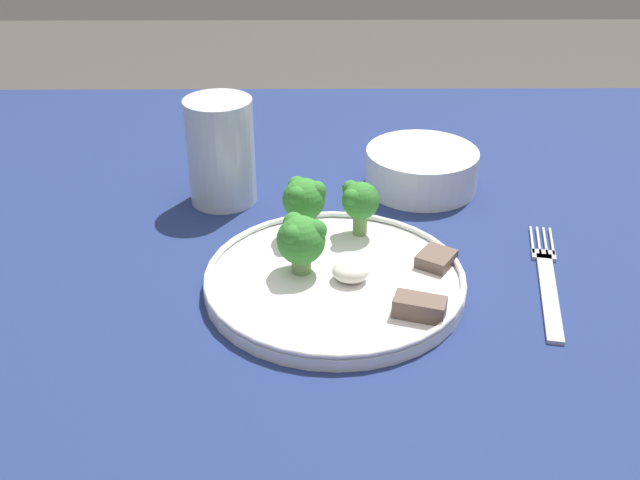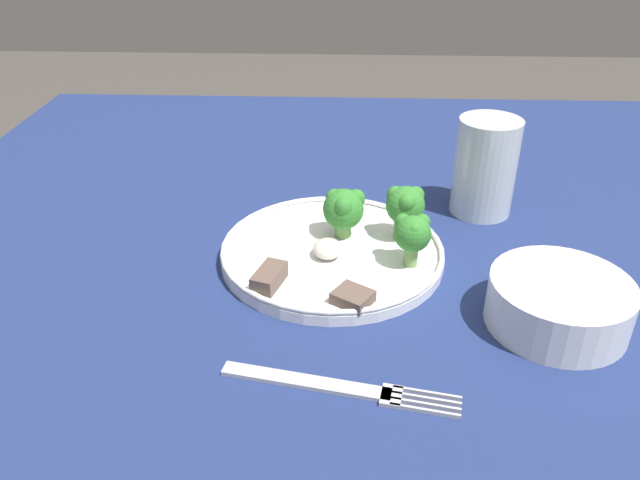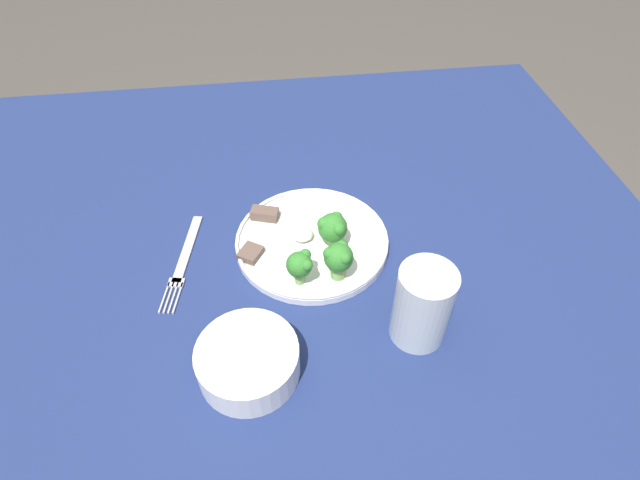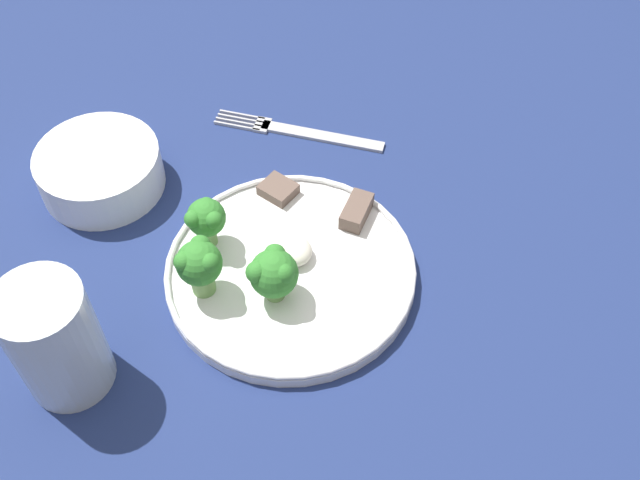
{
  "view_description": "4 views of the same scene",
  "coord_description": "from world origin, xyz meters",
  "views": [
    {
      "loc": [
        -0.05,
        -0.61,
        1.14
      ],
      "look_at": [
        -0.04,
        -0.0,
        0.79
      ],
      "focal_mm": 42.0,
      "sensor_mm": 36.0,
      "label": 1
    },
    {
      "loc": [
        0.57,
        0.0,
        1.11
      ],
      "look_at": [
        -0.01,
        -0.02,
        0.77
      ],
      "focal_mm": 35.0,
      "sensor_mm": 36.0,
      "label": 2
    },
    {
      "loc": [
        0.03,
        0.55,
        1.33
      ],
      "look_at": [
        -0.04,
        0.0,
        0.76
      ],
      "focal_mm": 28.0,
      "sensor_mm": 36.0,
      "label": 3
    },
    {
      "loc": [
        -0.46,
        -0.07,
        1.34
      ],
      "look_at": [
        -0.0,
        -0.04,
        0.77
      ],
      "focal_mm": 42.0,
      "sensor_mm": 36.0,
      "label": 4
    }
  ],
  "objects": [
    {
      "name": "broccoli_floret_back_left",
      "position": [
        -0.06,
        0.07,
        0.79
      ],
      "size": [
        0.04,
        0.04,
        0.06
      ],
      "color": "#709E56",
      "rests_on": "dinner_plate"
    },
    {
      "name": "meat_slice_middle_slice",
      "position": [
        0.07,
        0.01,
        0.76
      ],
      "size": [
        0.05,
        0.05,
        0.01
      ],
      "color": "brown",
      "rests_on": "dinner_plate"
    },
    {
      "name": "cream_bowl",
      "position": [
        0.08,
        0.2,
        0.76
      ],
      "size": [
        0.13,
        0.13,
        0.05
      ],
      "color": "white",
      "rests_on": "table"
    },
    {
      "name": "broccoli_floret_center_left",
      "position": [
        -0.0,
        0.07,
        0.79
      ],
      "size": [
        0.04,
        0.04,
        0.06
      ],
      "color": "#709E56",
      "rests_on": "dinner_plate"
    },
    {
      "name": "meat_slice_front_slice",
      "position": [
        0.04,
        -0.07,
        0.76
      ],
      "size": [
        0.05,
        0.04,
        0.02
      ],
      "color": "brown",
      "rests_on": "dinner_plate"
    },
    {
      "name": "table",
      "position": [
        0.0,
        0.0,
        0.65
      ],
      "size": [
        1.24,
        1.13,
        0.74
      ],
      "color": "navy",
      "rests_on": "ground_plane"
    },
    {
      "name": "broccoli_floret_near_rim_left",
      "position": [
        -0.06,
        0.0,
        0.79
      ],
      "size": [
        0.05,
        0.05,
        0.06
      ],
      "color": "#709E56",
      "rests_on": "dinner_plate"
    },
    {
      "name": "dinner_plate",
      "position": [
        -0.03,
        -0.01,
        0.75
      ],
      "size": [
        0.25,
        0.25,
        0.02
      ],
      "color": "white",
      "rests_on": "table"
    },
    {
      "name": "fork",
      "position": [
        0.18,
        -0.0,
        0.74
      ],
      "size": [
        0.06,
        0.2,
        0.0
      ],
      "color": "#B2B2B7",
      "rests_on": "table"
    },
    {
      "name": "sauce_dollop",
      "position": [
        -0.01,
        -0.02,
        0.76
      ],
      "size": [
        0.03,
        0.03,
        0.02
      ],
      "color": "silver",
      "rests_on": "dinner_plate"
    },
    {
      "name": "drinking_glass",
      "position": [
        -0.15,
        0.17,
        0.79
      ],
      "size": [
        0.08,
        0.08,
        0.12
      ],
      "color": "silver",
      "rests_on": "table"
    }
  ]
}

